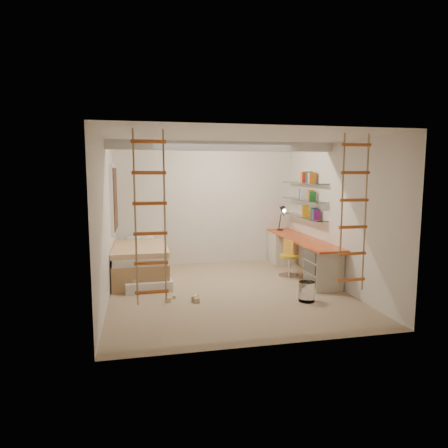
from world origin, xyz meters
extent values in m
plane|color=tan|center=(0.00, 0.00, 0.00)|extent=(4.50, 4.50, 0.00)
cube|color=white|center=(0.00, 0.30, 2.52)|extent=(4.00, 0.18, 0.16)
cube|color=white|center=(-1.97, 1.50, 1.55)|extent=(0.06, 1.15, 1.35)
cube|color=#4C2D1E|center=(-1.93, 1.50, 1.55)|extent=(0.02, 1.00, 1.20)
cylinder|color=white|center=(1.13, -0.80, 0.16)|extent=(0.26, 0.26, 0.32)
cube|color=#E24E1A|center=(1.72, 0.83, 0.73)|extent=(0.55, 2.80, 0.04)
cube|color=beige|center=(1.72, 1.93, 0.35)|extent=(0.52, 0.55, 0.71)
cube|color=beige|center=(1.72, -0.17, 0.35)|extent=(0.52, 0.55, 0.71)
cube|color=#4C4742|center=(1.45, -0.17, 0.61)|extent=(0.02, 0.50, 0.18)
cube|color=#4C4742|center=(1.45, -0.17, 0.39)|extent=(0.02, 0.50, 0.18)
cube|color=#4C4742|center=(1.45, -0.17, 0.17)|extent=(0.02, 0.50, 0.18)
cube|color=white|center=(1.87, 1.13, 1.15)|extent=(0.25, 1.80, 0.01)
cube|color=white|center=(1.87, 1.13, 1.50)|extent=(0.25, 1.80, 0.01)
cube|color=white|center=(1.87, 1.13, 1.85)|extent=(0.25, 1.80, 0.01)
cube|color=#AD7F51|center=(-1.48, 1.23, 0.23)|extent=(1.00, 2.00, 0.45)
cube|color=white|center=(-1.48, 1.23, 0.51)|extent=(0.95, 1.95, 0.12)
cube|color=orange|center=(-1.48, 1.08, 0.62)|extent=(1.02, 1.60, 0.10)
cube|color=white|center=(-1.48, 2.03, 0.63)|extent=(0.55, 0.35, 0.12)
cylinder|color=black|center=(1.67, 1.98, 0.76)|extent=(0.14, 0.14, 0.02)
cylinder|color=black|center=(1.67, 1.98, 0.95)|extent=(0.02, 0.15, 0.36)
cylinder|color=black|center=(1.67, 1.88, 1.20)|extent=(0.02, 0.27, 0.20)
cone|color=black|center=(1.67, 1.76, 1.25)|extent=(0.12, 0.14, 0.15)
cylinder|color=#FFEABF|center=(1.67, 1.72, 1.22)|extent=(0.08, 0.04, 0.08)
cylinder|color=gold|center=(1.40, 0.65, 0.43)|extent=(0.49, 0.49, 0.05)
cube|color=orange|center=(1.40, 0.71, 0.60)|extent=(0.14, 0.29, 0.27)
cylinder|color=silver|center=(1.40, 0.65, 0.24)|extent=(0.06, 0.06, 0.38)
cylinder|color=silver|center=(1.40, 0.65, 0.02)|extent=(0.56, 0.56, 0.05)
cube|color=silver|center=(-1.35, 0.44, 0.09)|extent=(0.83, 0.67, 0.18)
cube|color=silver|center=(-1.45, 0.52, 0.27)|extent=(0.51, 0.43, 0.18)
cube|color=#CCB284|center=(-1.45, 0.52, 0.40)|extent=(0.08, 0.08, 0.08)
cube|color=#CCB284|center=(-1.45, 0.52, 0.47)|extent=(0.07, 0.07, 0.07)
cube|color=#CCB284|center=(-1.45, 0.52, 0.57)|extent=(0.06, 0.06, 0.12)
cube|color=#CCB284|center=(-1.15, 0.29, 0.21)|extent=(0.06, 0.06, 0.06)
cube|color=#CCB284|center=(-1.11, 0.56, 0.21)|extent=(0.06, 0.06, 0.06)
cube|color=#CCB284|center=(-1.59, 0.26, 0.21)|extent=(0.06, 0.06, 0.06)
cube|color=#CCB284|center=(-1.07, -0.39, 0.04)|extent=(0.07, 0.07, 0.07)
cube|color=#CCB284|center=(-0.60, -0.26, 0.04)|extent=(0.07, 0.07, 0.07)
cube|color=#CCB284|center=(-0.95, -0.20, 0.04)|extent=(0.07, 0.07, 0.07)
cube|color=#CCB284|center=(-0.62, -0.51, 0.04)|extent=(0.07, 0.07, 0.07)
cube|color=#CCB284|center=(-0.64, -0.41, 0.04)|extent=(0.07, 0.07, 0.07)
cube|color=#8C1E7F|center=(1.87, 1.13, 1.27)|extent=(0.14, 0.58, 0.22)
cube|color=#194CA5|center=(1.87, 1.13, 1.62)|extent=(0.14, 0.52, 0.22)
cube|color=#262626|center=(1.87, 1.13, 1.97)|extent=(0.14, 0.70, 0.22)
camera|label=1|loc=(-1.47, -6.61, 2.07)|focal=32.00mm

